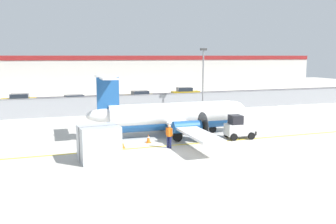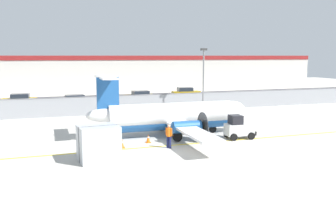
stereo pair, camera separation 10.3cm
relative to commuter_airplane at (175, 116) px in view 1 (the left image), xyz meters
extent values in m
plane|color=#BCB7AD|center=(-0.85, -5.23, -1.60)|extent=(140.00, 140.00, 0.00)
cube|color=yellow|center=(-0.85, -3.23, -1.60)|extent=(84.00, 0.20, 0.01)
cube|color=gray|center=(-0.85, 12.77, -0.60)|extent=(98.00, 0.04, 2.00)
cylinder|color=slate|center=(-0.85, 12.77, 0.45)|extent=(98.00, 0.10, 0.10)
cube|color=#38383A|center=(-0.85, 24.27, -1.54)|extent=(98.00, 17.00, 0.12)
cube|color=beige|center=(-0.85, 42.77, 1.65)|extent=(91.00, 8.00, 6.50)
cube|color=maroon|center=(-0.85, 38.77, 4.50)|extent=(91.00, 0.20, 0.80)
cylinder|color=white|center=(-0.24, 0.01, 0.15)|extent=(10.38, 2.12, 1.90)
ellipsoid|color=white|center=(5.20, -0.11, 0.15)|extent=(2.43, 1.86, 1.80)
ellipsoid|color=white|center=(-5.67, 0.12, 0.35)|extent=(2.94, 1.11, 1.05)
cylinder|color=#1E5193|center=(-0.24, 0.01, -0.37)|extent=(9.31, 1.68, 1.48)
cube|color=white|center=(-0.14, 0.00, -0.42)|extent=(1.94, 16.03, 0.18)
cylinder|color=#1E5193|center=(0.12, 2.60, -0.42)|extent=(2.22, 0.95, 0.90)
cone|color=black|center=(1.27, 2.57, -0.42)|extent=(0.46, 0.45, 0.44)
cylinder|color=#262626|center=(1.42, 2.57, -0.42)|extent=(0.08, 2.10, 2.10)
cylinder|color=#1E5193|center=(0.01, -2.60, -0.42)|extent=(2.22, 0.95, 0.90)
cone|color=black|center=(1.16, -2.63, -0.42)|extent=(0.46, 0.45, 0.44)
cylinder|color=#262626|center=(1.31, -2.63, -0.42)|extent=(0.08, 2.10, 2.10)
cube|color=#1E5193|center=(-5.41, 0.12, 1.70)|extent=(1.70, 0.22, 3.10)
cube|color=white|center=(-5.54, 0.12, 3.25)|extent=(1.20, 4.82, 0.14)
cylinder|color=#59595B|center=(3.41, -0.07, -0.81)|extent=(0.14, 0.14, 0.97)
cylinder|color=black|center=(3.41, -0.07, -1.30)|extent=(0.60, 0.23, 0.60)
cylinder|color=#59595B|center=(-0.49, 2.22, -0.77)|extent=(0.14, 0.14, 0.90)
cylinder|color=black|center=(-0.49, 2.22, -1.22)|extent=(0.76, 0.24, 0.76)
cylinder|color=#59595B|center=(-0.58, -2.20, -0.77)|extent=(0.14, 0.14, 0.90)
cylinder|color=black|center=(-0.58, -2.20, -1.22)|extent=(0.76, 0.24, 0.76)
cube|color=silver|center=(4.38, -2.80, -0.87)|extent=(2.25, 1.20, 0.90)
cube|color=black|center=(4.03, -2.79, -0.07)|extent=(0.95, 1.04, 0.70)
cube|color=black|center=(5.53, -2.86, -1.17)|extent=(0.21, 1.11, 0.30)
cylinder|color=black|center=(5.16, -2.24, -1.32)|extent=(0.57, 0.21, 0.56)
cylinder|color=black|center=(5.10, -3.44, -1.32)|extent=(0.57, 0.21, 0.56)
cylinder|color=black|center=(3.66, -2.17, -1.32)|extent=(0.57, 0.21, 0.56)
cylinder|color=black|center=(3.61, -3.37, -1.32)|extent=(0.57, 0.21, 0.56)
cylinder|color=#191E4C|center=(-1.93, -3.85, -1.18)|extent=(0.22, 0.22, 0.85)
cylinder|color=#191E4C|center=(-1.81, -4.01, -1.18)|extent=(0.22, 0.22, 0.85)
cylinder|color=orange|center=(-1.87, -3.93, -0.45)|extent=(0.48, 0.48, 0.60)
cylinder|color=orange|center=(-2.00, -3.75, -0.42)|extent=(0.14, 0.14, 0.55)
cylinder|color=orange|center=(-1.74, -4.10, -0.42)|extent=(0.14, 0.14, 0.55)
sphere|color=tan|center=(-1.87, -3.93, -0.01)|extent=(0.22, 0.22, 0.22)
cube|color=#B7BCC1|center=(-7.03, -5.54, -0.50)|extent=(2.56, 2.20, 2.20)
cube|color=#333338|center=(-7.03, -5.54, -0.50)|extent=(2.44, 0.29, 2.20)
cube|color=orange|center=(-4.98, -2.83, -1.58)|extent=(0.36, 0.36, 0.04)
cone|color=orange|center=(-4.98, -2.83, -1.26)|extent=(0.28, 0.28, 0.60)
cylinder|color=white|center=(-4.98, -2.83, -1.18)|extent=(0.17, 0.17, 0.08)
cube|color=orange|center=(-2.79, -1.84, -1.58)|extent=(0.36, 0.36, 0.04)
cone|color=orange|center=(-2.79, -1.84, -1.26)|extent=(0.28, 0.28, 0.60)
cylinder|color=white|center=(-2.79, -1.84, -1.18)|extent=(0.17, 0.17, 0.08)
cube|color=#B28C19|center=(-12.85, 22.54, -0.86)|extent=(4.34, 2.09, 0.80)
cube|color=#262D38|center=(-12.70, 22.52, -0.18)|extent=(2.34, 1.76, 0.56)
cylinder|color=black|center=(-14.33, 21.77, -1.18)|extent=(0.62, 0.26, 0.60)
cylinder|color=black|center=(-14.15, 23.57, -1.18)|extent=(0.62, 0.26, 0.60)
cylinder|color=black|center=(-11.54, 21.51, -1.18)|extent=(0.62, 0.26, 0.60)
cylinder|color=black|center=(-11.37, 23.30, -1.18)|extent=(0.62, 0.26, 0.60)
cube|color=black|center=(-6.13, 18.89, -0.86)|extent=(4.31, 2.00, 0.80)
cube|color=#262D38|center=(-6.28, 18.88, -0.18)|extent=(2.31, 1.72, 0.56)
cylinder|color=black|center=(-4.80, 19.89, -1.18)|extent=(0.61, 0.24, 0.60)
cylinder|color=black|center=(-4.67, 18.09, -1.18)|extent=(0.61, 0.24, 0.60)
cylinder|color=black|center=(-7.59, 19.68, -1.18)|extent=(0.61, 0.24, 0.60)
cylinder|color=black|center=(-7.46, 17.89, -1.18)|extent=(0.61, 0.24, 0.60)
cube|color=#B28C19|center=(2.65, 21.45, -0.86)|extent=(4.28, 1.91, 0.80)
cube|color=#262D38|center=(2.80, 21.46, -0.18)|extent=(2.28, 1.67, 0.56)
cylinder|color=black|center=(1.30, 20.48, -1.18)|extent=(0.61, 0.23, 0.60)
cylinder|color=black|center=(1.20, 22.28, -1.18)|extent=(0.61, 0.23, 0.60)
cylinder|color=black|center=(4.09, 20.62, -1.18)|extent=(0.61, 0.23, 0.60)
cylinder|color=black|center=(4.00, 22.42, -1.18)|extent=(0.61, 0.23, 0.60)
cube|color=#B28C19|center=(10.79, 24.57, -0.86)|extent=(4.36, 2.14, 0.80)
cube|color=#262D38|center=(10.64, 24.59, -0.18)|extent=(2.35, 1.79, 0.56)
cylinder|color=black|center=(12.28, 25.32, -1.18)|extent=(0.62, 0.26, 0.60)
cylinder|color=black|center=(12.08, 23.53, -1.18)|extent=(0.62, 0.26, 0.60)
cylinder|color=black|center=(9.49, 25.61, -1.18)|extent=(0.62, 0.26, 0.60)
cylinder|color=black|center=(9.30, 23.82, -1.18)|extent=(0.62, 0.26, 0.60)
cylinder|color=slate|center=(6.72, 9.27, 1.90)|extent=(0.16, 0.16, 7.00)
cube|color=#333333|center=(6.72, 9.27, 5.55)|extent=(0.70, 0.30, 0.24)
camera|label=1|loc=(-10.41, -28.22, 4.86)|focal=40.00mm
camera|label=2|loc=(-10.31, -28.25, 4.86)|focal=40.00mm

